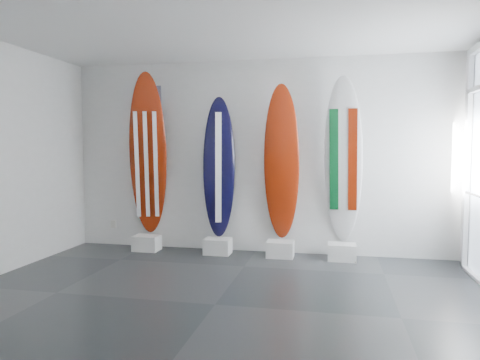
% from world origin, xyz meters
% --- Properties ---
extents(floor, '(6.00, 6.00, 0.00)m').
position_xyz_m(floor, '(0.00, 0.00, 0.00)').
color(floor, black).
rests_on(floor, ground).
extents(ceiling, '(6.00, 6.00, 0.00)m').
position_xyz_m(ceiling, '(0.00, 0.00, 3.00)').
color(ceiling, white).
rests_on(ceiling, wall_back).
extents(wall_back, '(6.00, 0.00, 6.00)m').
position_xyz_m(wall_back, '(0.00, 2.50, 1.50)').
color(wall_back, white).
rests_on(wall_back, ground).
extents(wall_front, '(6.00, 0.00, 6.00)m').
position_xyz_m(wall_front, '(0.00, -2.50, 1.50)').
color(wall_front, white).
rests_on(wall_front, ground).
extents(display_block_usa, '(0.40, 0.30, 0.24)m').
position_xyz_m(display_block_usa, '(-1.72, 2.18, 0.12)').
color(display_block_usa, white).
rests_on(display_block_usa, floor).
extents(surfboard_usa, '(0.69, 0.61, 2.58)m').
position_xyz_m(surfboard_usa, '(-1.72, 2.28, 1.53)').
color(surfboard_usa, maroon).
rests_on(surfboard_usa, display_block_usa).
extents(display_block_navy, '(0.40, 0.30, 0.24)m').
position_xyz_m(display_block_navy, '(-0.54, 2.18, 0.12)').
color(display_block_navy, white).
rests_on(display_block_navy, floor).
extents(surfboard_navy, '(0.53, 0.34, 2.18)m').
position_xyz_m(surfboard_navy, '(-0.54, 2.28, 1.33)').
color(surfboard_navy, black).
rests_on(surfboard_navy, display_block_navy).
extents(display_block_swiss, '(0.40, 0.30, 0.24)m').
position_xyz_m(display_block_swiss, '(0.43, 2.18, 0.12)').
color(display_block_swiss, white).
rests_on(display_block_swiss, floor).
extents(surfboard_swiss, '(0.55, 0.44, 2.34)m').
position_xyz_m(surfboard_swiss, '(0.43, 2.28, 1.40)').
color(surfboard_swiss, maroon).
rests_on(surfboard_swiss, display_block_swiss).
extents(display_block_italy, '(0.40, 0.30, 0.24)m').
position_xyz_m(display_block_italy, '(1.33, 2.18, 0.12)').
color(display_block_italy, white).
rests_on(display_block_italy, floor).
extents(surfboard_italy, '(0.60, 0.51, 2.43)m').
position_xyz_m(surfboard_italy, '(1.33, 2.28, 1.45)').
color(surfboard_italy, white).
rests_on(surfboard_italy, display_block_italy).
extents(wall_outlet, '(0.09, 0.02, 0.13)m').
position_xyz_m(wall_outlet, '(-2.45, 2.48, 0.35)').
color(wall_outlet, silver).
rests_on(wall_outlet, wall_back).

